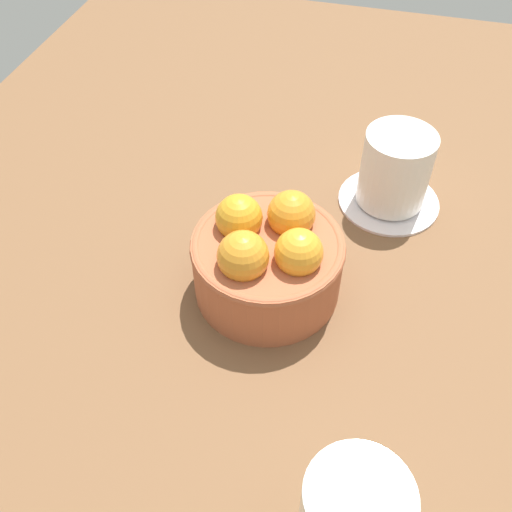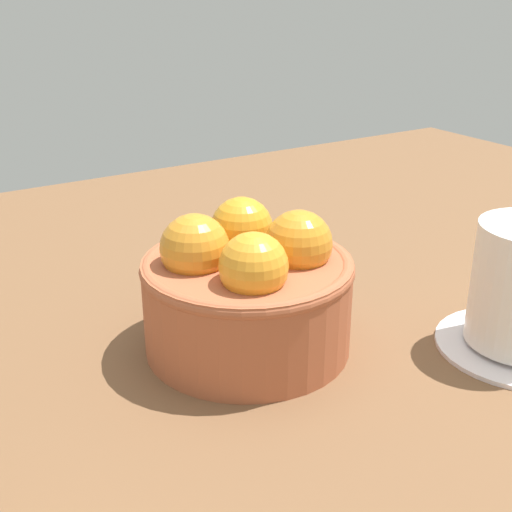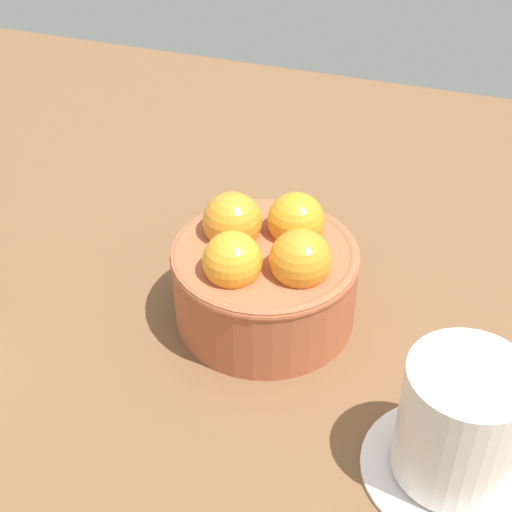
{
  "view_description": "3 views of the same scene",
  "coord_description": "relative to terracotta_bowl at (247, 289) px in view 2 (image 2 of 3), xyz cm",
  "views": [
    {
      "loc": [
        -33.76,
        -8.01,
        42.24
      ],
      "look_at": [
        -1.12,
        0.76,
        5.39
      ],
      "focal_mm": 40.79,
      "sensor_mm": 36.0,
      "label": 1
    },
    {
      "loc": [
        -19.94,
        -33.13,
        22.63
      ],
      "look_at": [
        -0.24,
        -1.43,
        7.01
      ],
      "focal_mm": 46.96,
      "sensor_mm": 36.0,
      "label": 2
    },
    {
      "loc": [
        13.05,
        -40.21,
        38.44
      ],
      "look_at": [
        -0.78,
        0.26,
        5.34
      ],
      "focal_mm": 52.84,
      "sensor_mm": 36.0,
      "label": 3
    }
  ],
  "objects": [
    {
      "name": "ground_plane",
      "position": [
        0.0,
        -0.01,
        -5.79
      ],
      "size": [
        122.85,
        87.71,
        3.26
      ],
      "primitive_type": "cube",
      "color": "brown"
    },
    {
      "name": "terracotta_bowl",
      "position": [
        0.0,
        0.0,
        0.0
      ],
      "size": [
        13.58,
        13.58,
        9.31
      ],
      "color": "#AD5938",
      "rests_on": "ground_plane"
    }
  ]
}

